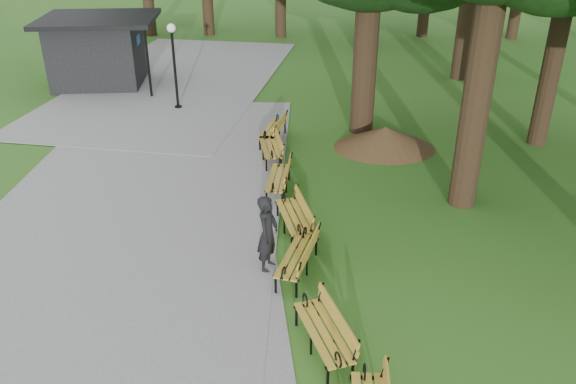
{
  "coord_description": "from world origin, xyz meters",
  "views": [
    {
      "loc": [
        0.12,
        -11.2,
        7.25
      ],
      "look_at": [
        0.13,
        0.92,
        1.1
      ],
      "focal_mm": 36.15,
      "sensor_mm": 36.0,
      "label": 1
    }
  ],
  "objects_px": {
    "lamp_post": "(173,49)",
    "bench_5": "(270,147)",
    "bench_4": "(278,178)",
    "bench_6": "(273,129)",
    "kiosk": "(97,51)",
    "bench_1": "(323,332)",
    "dirt_mound": "(385,137)",
    "bench_2": "(297,256)",
    "bench_3": "(293,217)",
    "person": "(268,234)"
  },
  "relations": [
    {
      "from": "lamp_post",
      "to": "bench_5",
      "type": "bearing_deg",
      "value": -53.58
    },
    {
      "from": "bench_4",
      "to": "bench_6",
      "type": "height_order",
      "value": "same"
    },
    {
      "from": "kiosk",
      "to": "bench_4",
      "type": "relative_size",
      "value": 2.45
    },
    {
      "from": "bench_1",
      "to": "bench_4",
      "type": "bearing_deg",
      "value": 170.33
    },
    {
      "from": "bench_4",
      "to": "kiosk",
      "type": "bearing_deg",
      "value": -137.53
    },
    {
      "from": "kiosk",
      "to": "bench_6",
      "type": "distance_m",
      "value": 10.23
    },
    {
      "from": "bench_4",
      "to": "bench_6",
      "type": "bearing_deg",
      "value": -170.87
    },
    {
      "from": "bench_4",
      "to": "bench_6",
      "type": "relative_size",
      "value": 1.0
    },
    {
      "from": "dirt_mound",
      "to": "bench_2",
      "type": "relative_size",
      "value": 1.45
    },
    {
      "from": "kiosk",
      "to": "bench_4",
      "type": "height_order",
      "value": "kiosk"
    },
    {
      "from": "lamp_post",
      "to": "bench_4",
      "type": "bearing_deg",
      "value": -61.05
    },
    {
      "from": "bench_2",
      "to": "bench_6",
      "type": "height_order",
      "value": "same"
    },
    {
      "from": "bench_4",
      "to": "bench_5",
      "type": "xyz_separation_m",
      "value": [
        -0.28,
        2.18,
        0.0
      ]
    },
    {
      "from": "bench_6",
      "to": "dirt_mound",
      "type": "bearing_deg",
      "value": 95.14
    },
    {
      "from": "bench_2",
      "to": "bench_6",
      "type": "relative_size",
      "value": 1.0
    },
    {
      "from": "bench_4",
      "to": "bench_5",
      "type": "relative_size",
      "value": 1.0
    },
    {
      "from": "kiosk",
      "to": "bench_5",
      "type": "bearing_deg",
      "value": -51.6
    },
    {
      "from": "bench_5",
      "to": "bench_6",
      "type": "xyz_separation_m",
      "value": [
        0.05,
        1.55,
        0.0
      ]
    },
    {
      "from": "bench_4",
      "to": "bench_1",
      "type": "bearing_deg",
      "value": 13.44
    },
    {
      "from": "dirt_mound",
      "to": "bench_4",
      "type": "height_order",
      "value": "bench_4"
    },
    {
      "from": "dirt_mound",
      "to": "bench_4",
      "type": "distance_m",
      "value": 4.68
    },
    {
      "from": "kiosk",
      "to": "lamp_post",
      "type": "xyz_separation_m",
      "value": [
        3.9,
        -3.27,
        0.85
      ]
    },
    {
      "from": "lamp_post",
      "to": "bench_1",
      "type": "relative_size",
      "value": 1.69
    },
    {
      "from": "kiosk",
      "to": "dirt_mound",
      "type": "xyz_separation_m",
      "value": [
        11.28,
        -7.26,
        -1.09
      ]
    },
    {
      "from": "kiosk",
      "to": "bench_3",
      "type": "bearing_deg",
      "value": -60.87
    },
    {
      "from": "bench_2",
      "to": "kiosk",
      "type": "bearing_deg",
      "value": -133.29
    },
    {
      "from": "bench_2",
      "to": "bench_5",
      "type": "height_order",
      "value": "same"
    },
    {
      "from": "kiosk",
      "to": "bench_5",
      "type": "distance_m",
      "value": 11.28
    },
    {
      "from": "bench_3",
      "to": "bench_6",
      "type": "bearing_deg",
      "value": 173.76
    },
    {
      "from": "dirt_mound",
      "to": "bench_5",
      "type": "distance_m",
      "value": 3.83
    },
    {
      "from": "kiosk",
      "to": "bench_6",
      "type": "relative_size",
      "value": 2.45
    },
    {
      "from": "kiosk",
      "to": "bench_4",
      "type": "xyz_separation_m",
      "value": [
        7.87,
        -10.46,
        -1.02
      ]
    },
    {
      "from": "person",
      "to": "bench_6",
      "type": "distance_m",
      "value": 7.44
    },
    {
      "from": "person",
      "to": "bench_1",
      "type": "relative_size",
      "value": 0.93
    },
    {
      "from": "kiosk",
      "to": "bench_1",
      "type": "distance_m",
      "value": 18.94
    },
    {
      "from": "kiosk",
      "to": "bench_5",
      "type": "relative_size",
      "value": 2.45
    },
    {
      "from": "bench_2",
      "to": "bench_6",
      "type": "bearing_deg",
      "value": -158.23
    },
    {
      "from": "lamp_post",
      "to": "bench_6",
      "type": "relative_size",
      "value": 1.69
    },
    {
      "from": "person",
      "to": "bench_3",
      "type": "distance_m",
      "value": 1.71
    },
    {
      "from": "bench_3",
      "to": "bench_4",
      "type": "xyz_separation_m",
      "value": [
        -0.39,
        2.15,
        0.0
      ]
    },
    {
      "from": "dirt_mound",
      "to": "bench_1",
      "type": "distance_m",
      "value": 9.84
    },
    {
      "from": "dirt_mound",
      "to": "bench_3",
      "type": "relative_size",
      "value": 1.45
    },
    {
      "from": "bench_2",
      "to": "bench_4",
      "type": "height_order",
      "value": "same"
    },
    {
      "from": "bench_5",
      "to": "lamp_post",
      "type": "bearing_deg",
      "value": -152.53
    },
    {
      "from": "bench_2",
      "to": "bench_4",
      "type": "bearing_deg",
      "value": -156.73
    },
    {
      "from": "kiosk",
      "to": "bench_5",
      "type": "xyz_separation_m",
      "value": [
        7.59,
        -8.28,
        -1.02
      ]
    },
    {
      "from": "bench_5",
      "to": "kiosk",
      "type": "bearing_deg",
      "value": -146.43
    },
    {
      "from": "bench_1",
      "to": "bench_2",
      "type": "xyz_separation_m",
      "value": [
        -0.42,
        2.42,
        0.0
      ]
    },
    {
      "from": "kiosk",
      "to": "lamp_post",
      "type": "relative_size",
      "value": 1.45
    },
    {
      "from": "dirt_mound",
      "to": "bench_5",
      "type": "xyz_separation_m",
      "value": [
        -3.69,
        -1.02,
        0.07
      ]
    }
  ]
}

